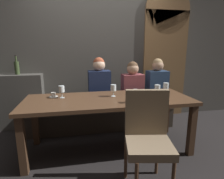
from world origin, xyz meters
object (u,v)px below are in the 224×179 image
at_px(chair_near_side, 148,133).
at_px(wine_glass_far_left, 135,94).
at_px(banquette_bench, 102,116).
at_px(diner_redhead, 99,83).
at_px(wine_glass_center_back, 113,88).
at_px(wine_glass_far_right, 166,86).
at_px(wine_glass_near_right, 62,90).
at_px(wine_bottle_pale_label, 17,67).
at_px(dining_table, 109,105).
at_px(dessert_plate, 142,96).
at_px(diner_bearded, 132,84).
at_px(espresso_cup, 53,95).
at_px(wine_glass_end_right, 157,88).
at_px(diner_far_end, 157,81).

xyz_separation_m(chair_near_side, wine_glass_far_left, (0.01, 0.47, 0.29)).
xyz_separation_m(banquette_bench, diner_redhead, (-0.04, -0.02, 0.60)).
height_order(banquette_bench, wine_glass_center_back, wine_glass_center_back).
bearing_deg(wine_glass_far_right, wine_glass_near_right, 177.24).
bearing_deg(wine_bottle_pale_label, banquette_bench, -14.48).
bearing_deg(diner_redhead, wine_bottle_pale_label, 164.44).
relative_size(dining_table, dessert_plate, 11.58).
distance_m(diner_redhead, dessert_plate, 0.85).
bearing_deg(diner_bearded, banquette_bench, 177.54).
relative_size(chair_near_side, wine_glass_far_left, 5.98).
height_order(dining_table, diner_redhead, diner_redhead).
relative_size(chair_near_side, diner_bearded, 1.36).
distance_m(wine_glass_center_back, wine_glass_far_right, 0.77).
bearing_deg(espresso_cup, dining_table, -15.63).
height_order(wine_bottle_pale_label, wine_glass_far_left, wine_bottle_pale_label).
distance_m(chair_near_side, wine_glass_far_left, 0.55).
bearing_deg(banquette_bench, diner_redhead, -157.93).
xyz_separation_m(banquette_bench, dessert_plate, (0.46, -0.70, 0.53)).
bearing_deg(diner_redhead, dessert_plate, -53.91).
distance_m(diner_bearded, wine_glass_near_right, 1.27).
relative_size(chair_near_side, wine_glass_end_right, 5.98).
xyz_separation_m(diner_far_end, wine_glass_end_right, (-0.34, -0.77, 0.05)).
height_order(diner_redhead, diner_far_end, diner_redhead).
relative_size(diner_redhead, wine_glass_center_back, 4.85).
distance_m(wine_glass_end_right, espresso_cup, 1.42).
bearing_deg(banquette_bench, diner_bearded, -2.46).
xyz_separation_m(wine_bottle_pale_label, wine_glass_far_left, (1.68, -1.32, -0.22)).
bearing_deg(chair_near_side, wine_glass_center_back, 103.07).
xyz_separation_m(diner_redhead, wine_bottle_pale_label, (-1.36, 0.38, 0.24)).
bearing_deg(espresso_cup, diner_far_end, 16.79).
bearing_deg(wine_bottle_pale_label, wine_glass_center_back, -33.29).
bearing_deg(wine_glass_near_right, diner_bearded, 24.82).
bearing_deg(dining_table, wine_glass_center_back, 49.14).
distance_m(diner_redhead, diner_far_end, 1.05).
height_order(dining_table, diner_far_end, diner_far_end).
height_order(diner_far_end, espresso_cup, diner_far_end).
distance_m(chair_near_side, wine_bottle_pale_label, 2.49).
bearing_deg(wine_glass_far_right, wine_bottle_pale_label, 156.32).
bearing_deg(dining_table, wine_bottle_pale_label, 142.80).
xyz_separation_m(dining_table, wine_glass_far_left, (0.28, -0.26, 0.20)).
height_order(diner_bearded, dessert_plate, diner_bearded).
bearing_deg(dining_table, chair_near_side, -69.67).
bearing_deg(diner_bearded, espresso_cup, -159.51).
xyz_separation_m(chair_near_side, wine_bottle_pale_label, (-1.67, 1.78, 0.51)).
bearing_deg(wine_bottle_pale_label, wine_glass_end_right, -27.97).
distance_m(banquette_bench, wine_glass_end_right, 1.18).
bearing_deg(wine_glass_end_right, chair_near_side, -120.21).
bearing_deg(diner_far_end, wine_glass_near_right, -160.24).
distance_m(diner_bearded, espresso_cup, 1.35).
relative_size(wine_bottle_pale_label, wine_glass_end_right, 1.99).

